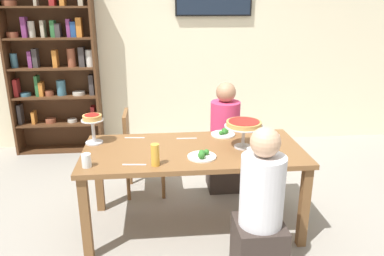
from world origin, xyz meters
The scene contains 19 objects.
ground_plane centered at (0.00, 0.00, 0.00)m, with size 12.00×12.00×0.00m, color gray.
rear_partition centered at (0.00, 2.20, 1.40)m, with size 8.00×0.12×2.80m, color beige.
dining_table centered at (0.00, 0.00, 0.65)m, with size 1.83×0.85×0.74m.
bookshelf centered at (-1.57, 2.01, 1.14)m, with size 1.10×0.30×2.21m.
diner_far_right centered at (0.40, 0.71, 0.49)m, with size 0.34×0.34×1.15m.
diner_near_right centered at (0.39, -0.70, 0.49)m, with size 0.34×0.34×1.15m.
chair_far_left centered at (-0.49, 0.70, 0.49)m, with size 0.40×0.40×0.87m.
deep_dish_pizza_stand centered at (0.42, -0.01, 0.93)m, with size 0.32×0.32×0.23m.
personal_pizza_stand centered at (-0.84, 0.22, 0.93)m, with size 0.19×0.19×0.26m.
salad_plate_near_diner centered at (0.31, 0.31, 0.76)m, with size 0.22×0.22×0.07m.
salad_plate_far_diner centered at (0.05, -0.20, 0.76)m, with size 0.23×0.23×0.07m.
beer_glass_amber_tall centered at (-0.31, -0.30, 0.82)m, with size 0.06×0.06×0.17m, color gold.
water_glass_clear_near centered at (-0.82, -0.28, 0.79)m, with size 0.07×0.07×0.10m, color white.
water_glass_clear_far centered at (0.41, -0.31, 0.80)m, with size 0.07×0.07×0.11m, color white.
cutlery_fork_near centered at (0.74, 0.27, 0.74)m, with size 0.18×0.02×0.01m, color silver.
cutlery_knife_near centered at (-0.47, -0.28, 0.74)m, with size 0.18×0.02×0.01m, color silver.
cutlery_fork_far centered at (-0.03, 0.25, 0.74)m, with size 0.18×0.02×0.01m, color silver.
cutlery_knife_far centered at (0.58, -0.28, 0.74)m, with size 0.18×0.02×0.01m, color silver.
cutlery_spare_fork centered at (-0.50, 0.31, 0.74)m, with size 0.18×0.02×0.01m, color silver.
Camera 1 is at (-0.30, -2.89, 1.91)m, focal length 35.08 mm.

